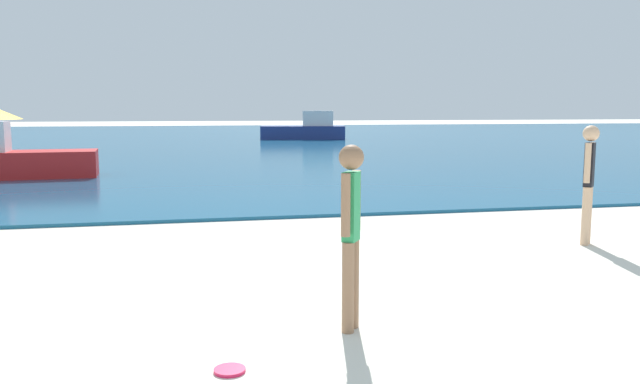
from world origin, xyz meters
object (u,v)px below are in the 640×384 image
(person_standing, at_px, (351,226))
(boat_near, at_px, (2,159))
(person_distant, at_px, (589,177))
(boat_far, at_px, (306,129))
(frisbee, at_px, (230,370))

(person_standing, height_order, boat_near, person_standing)
(person_standing, xyz_separation_m, person_distant, (4.11, 2.67, 0.04))
(boat_near, bearing_deg, boat_far, 54.48)
(person_standing, relative_size, boat_far, 0.31)
(person_standing, xyz_separation_m, boat_far, (5.91, 32.51, -0.26))
(person_distant, distance_m, boat_near, 14.52)
(person_distant, bearing_deg, frisbee, 167.25)
(person_standing, relative_size, frisbee, 6.92)
(boat_far, bearing_deg, person_distant, 97.41)
(person_distant, xyz_separation_m, boat_far, (1.80, 29.85, -0.30))
(frisbee, height_order, person_distant, person_distant)
(person_standing, bearing_deg, frisbee, 154.66)
(frisbee, xyz_separation_m, boat_far, (6.99, 33.18, 0.63))
(frisbee, bearing_deg, person_standing, 31.97)
(person_standing, xyz_separation_m, boat_near, (-6.03, 13.05, -0.33))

